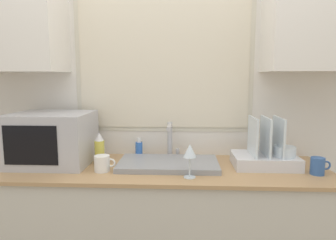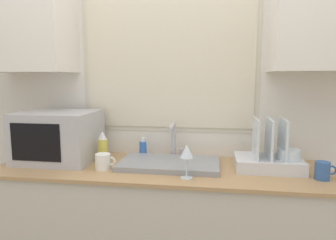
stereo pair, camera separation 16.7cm
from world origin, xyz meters
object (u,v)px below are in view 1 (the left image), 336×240
(microwave, at_px, (52,138))
(soap_bottle, at_px, (139,149))
(dish_rack, at_px, (267,155))
(spray_bottle, at_px, (100,149))
(mug_near_sink, at_px, (102,163))
(wine_glass, at_px, (190,152))
(faucet, at_px, (170,137))

(microwave, bearing_deg, soap_bottle, 17.25)
(dish_rack, relative_size, soap_bottle, 2.82)
(microwave, xyz_separation_m, soap_bottle, (0.50, 0.16, -0.10))
(spray_bottle, relative_size, soap_bottle, 1.49)
(mug_near_sink, bearing_deg, wine_glass, -9.57)
(dish_rack, distance_m, soap_bottle, 0.79)
(microwave, distance_m, spray_bottle, 0.29)
(dish_rack, bearing_deg, faucet, 165.48)
(dish_rack, height_order, wine_glass, dish_rack)
(dish_rack, distance_m, wine_glass, 0.50)
(soap_bottle, distance_m, mug_near_sink, 0.34)
(microwave, distance_m, soap_bottle, 0.53)
(dish_rack, xyz_separation_m, soap_bottle, (-0.77, 0.16, -0.01))
(spray_bottle, bearing_deg, faucet, 18.51)
(microwave, height_order, soap_bottle, microwave)
(microwave, height_order, spray_bottle, microwave)
(spray_bottle, distance_m, wine_glass, 0.58)
(microwave, relative_size, soap_bottle, 3.54)
(faucet, bearing_deg, microwave, -168.72)
(faucet, relative_size, wine_glass, 1.31)
(faucet, distance_m, spray_bottle, 0.44)
(soap_bottle, height_order, wine_glass, wine_glass)
(faucet, height_order, microwave, microwave)
(faucet, height_order, mug_near_sink, faucet)
(dish_rack, distance_m, mug_near_sink, 0.94)
(faucet, relative_size, spray_bottle, 1.21)
(dish_rack, xyz_separation_m, wine_glass, (-0.45, -0.22, 0.07))
(soap_bottle, xyz_separation_m, wine_glass, (0.32, -0.38, 0.08))
(spray_bottle, distance_m, mug_near_sink, 0.16)
(faucet, distance_m, mug_near_sink, 0.47)
(soap_bottle, height_order, mug_near_sink, soap_bottle)
(mug_near_sink, xyz_separation_m, wine_glass, (0.48, -0.08, 0.09))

